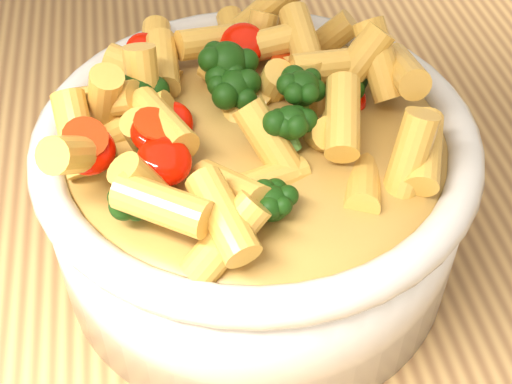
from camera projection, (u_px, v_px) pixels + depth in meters
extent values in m
cube|color=tan|center=(360.00, 229.00, 0.55)|extent=(1.20, 0.80, 0.04)
cylinder|color=silver|center=(256.00, 198.00, 0.47)|extent=(0.26, 0.26, 0.10)
ellipsoid|color=silver|center=(256.00, 230.00, 0.49)|extent=(0.24, 0.24, 0.04)
torus|color=silver|center=(256.00, 138.00, 0.43)|extent=(0.27, 0.27, 0.02)
ellipsoid|color=gold|center=(256.00, 138.00, 0.43)|extent=(0.23, 0.23, 0.03)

